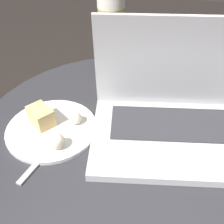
% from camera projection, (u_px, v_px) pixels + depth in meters
% --- Properties ---
extents(table, '(0.73, 0.73, 0.55)m').
position_uv_depth(table, '(127.00, 170.00, 0.71)').
color(table, '#9E9EA3').
rests_on(table, ground_plane).
extents(laptop, '(0.41, 0.30, 0.25)m').
position_uv_depth(laptop, '(176.00, 113.00, 0.58)').
color(laptop, silver).
rests_on(laptop, table).
extents(beer_glass, '(0.07, 0.07, 0.24)m').
position_uv_depth(beer_glass, '(111.00, 42.00, 0.71)').
color(beer_glass, gold).
rests_on(beer_glass, table).
extents(snack_plate, '(0.21, 0.21, 0.05)m').
position_uv_depth(snack_plate, '(51.00, 127.00, 0.61)').
color(snack_plate, white).
rests_on(snack_plate, table).
extents(fork, '(0.06, 0.19, 0.00)m').
position_uv_depth(fork, '(53.00, 145.00, 0.58)').
color(fork, '#B2B2B7').
rests_on(fork, table).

